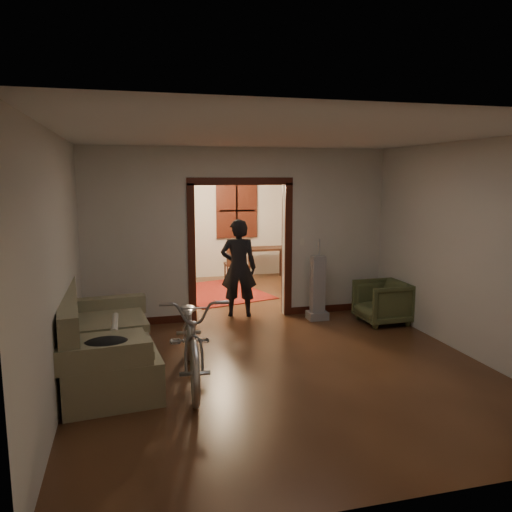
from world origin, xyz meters
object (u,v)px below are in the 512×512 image
object	(u,v)px
sofa	(106,333)
armchair	(382,302)
locker	(155,246)
bicycle	(192,335)
person	(239,268)
desk	(265,263)

from	to	relation	value
sofa	armchair	distance (m)	4.36
armchair	locker	world-z (taller)	locker
bicycle	person	xyz separation A→B (m)	(1.10, 2.51, 0.28)
person	desk	size ratio (longest dim) A/B	1.72
locker	desk	world-z (taller)	locker
locker	bicycle	bearing A→B (deg)	-92.62
person	locker	distance (m)	3.36
sofa	armchair	bearing A→B (deg)	8.61
armchair	person	size ratio (longest dim) A/B	0.46
person	bicycle	bearing A→B (deg)	80.61
armchair	desk	distance (m)	3.99
sofa	desk	size ratio (longest dim) A/B	2.30
sofa	locker	bearing A→B (deg)	74.41
locker	sofa	bearing A→B (deg)	-103.09
armchair	desk	size ratio (longest dim) A/B	0.78
bicycle	locker	xyz separation A→B (m)	(-0.10, 5.65, 0.28)
bicycle	armchair	distance (m)	3.59
locker	desk	size ratio (longest dim) A/B	1.72
bicycle	person	distance (m)	2.76
sofa	bicycle	bearing A→B (deg)	-28.98
armchair	desk	bearing A→B (deg)	-168.82
sofa	person	world-z (taller)	person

